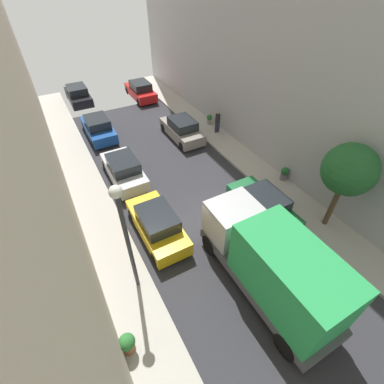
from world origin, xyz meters
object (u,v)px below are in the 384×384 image
at_px(potted_plant_1, 127,343).
at_px(potted_plant_2, 284,173).
at_px(parked_car_left_3, 98,128).
at_px(parked_car_right_2, 182,129).
at_px(parked_car_left_1, 157,224).
at_px(lamp_post, 124,228).
at_px(parked_car_left_4, 78,95).
at_px(street_tree_1, 349,170).
at_px(parked_car_left_2, 124,170).
at_px(pedestrian, 218,121).
at_px(delivery_truck, 272,264).
at_px(parked_car_right_1, 263,205).
at_px(parked_car_right_3, 141,91).
at_px(potted_plant_0, 209,119).

height_order(potted_plant_1, potted_plant_2, potted_plant_1).
relative_size(parked_car_left_3, parked_car_right_2, 1.00).
height_order(parked_car_left_1, lamp_post, lamp_post).
distance_m(parked_car_left_4, potted_plant_2, 19.83).
height_order(parked_car_left_1, street_tree_1, street_tree_1).
relative_size(parked_car_left_2, pedestrian, 2.44).
bearing_deg(parked_car_left_3, delivery_truck, -80.41).
distance_m(parked_car_right_1, pedestrian, 8.96).
bearing_deg(parked_car_right_1, street_tree_1, -41.53).
bearing_deg(pedestrian, potted_plant_2, -86.76).
bearing_deg(parked_car_left_2, potted_plant_2, -30.11).
height_order(parked_car_right_1, street_tree_1, street_tree_1).
height_order(parked_car_right_3, street_tree_1, street_tree_1).
xyz_separation_m(parked_car_right_3, street_tree_1, (2.40, -19.93, 2.83)).
bearing_deg(parked_car_right_3, parked_car_left_2, -115.63).
distance_m(parked_car_left_3, pedestrian, 8.99).
xyz_separation_m(street_tree_1, lamp_post, (-9.70, 1.39, 0.17)).
bearing_deg(parked_car_left_1, parked_car_right_2, 55.31).
bearing_deg(lamp_post, potted_plant_2, 12.99).
xyz_separation_m(parked_car_right_3, delivery_truck, (-2.70, -21.25, 1.07)).
xyz_separation_m(parked_car_left_2, parked_car_left_3, (0.00, 5.98, 0.00)).
distance_m(parked_car_left_2, pedestrian, 8.31).
bearing_deg(parked_car_left_1, potted_plant_0, 45.98).
bearing_deg(potted_plant_0, potted_plant_1, -131.02).
bearing_deg(parked_car_right_3, parked_car_left_1, -108.30).
distance_m(parked_car_right_1, potted_plant_2, 3.47).
height_order(parked_car_right_1, lamp_post, lamp_post).
bearing_deg(delivery_truck, potted_plant_2, 41.60).
height_order(parked_car_right_3, pedestrian, pedestrian).
xyz_separation_m(parked_car_left_3, potted_plant_1, (-3.07, -15.53, -0.05)).
xyz_separation_m(parked_car_right_3, potted_plant_0, (2.84, -7.80, -0.16)).
xyz_separation_m(parked_car_left_4, parked_car_right_2, (5.40, -10.32, 0.00)).
xyz_separation_m(parked_car_left_2, lamp_post, (-1.90, -7.28, 3.00)).
height_order(parked_car_right_2, potted_plant_0, parked_car_right_2).
height_order(delivery_truck, potted_plant_2, delivery_truck).
distance_m(potted_plant_0, potted_plant_1, 17.24).
distance_m(parked_car_left_1, parked_car_left_4, 18.12).
bearing_deg(pedestrian, delivery_truck, -114.06).
bearing_deg(potted_plant_1, potted_plant_2, 22.02).
bearing_deg(parked_car_right_1, potted_plant_2, 28.48).
xyz_separation_m(parked_car_left_4, parked_car_right_1, (5.40, -19.59, 0.00)).
relative_size(street_tree_1, lamp_post, 0.85).
relative_size(potted_plant_1, lamp_post, 0.17).
distance_m(street_tree_1, lamp_post, 9.80).
distance_m(parked_car_right_2, delivery_truck, 13.05).
relative_size(parked_car_right_2, street_tree_1, 0.91).
bearing_deg(parked_car_left_2, street_tree_1, -48.04).
distance_m(parked_car_left_4, pedestrian, 13.67).
distance_m(parked_car_right_1, delivery_truck, 4.51).
bearing_deg(street_tree_1, potted_plant_2, 80.32).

